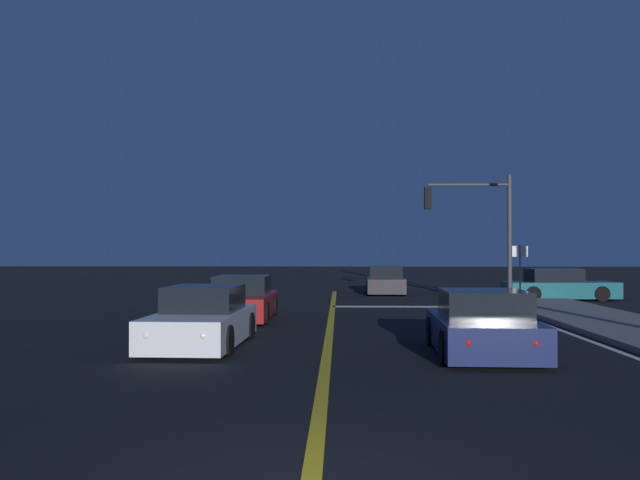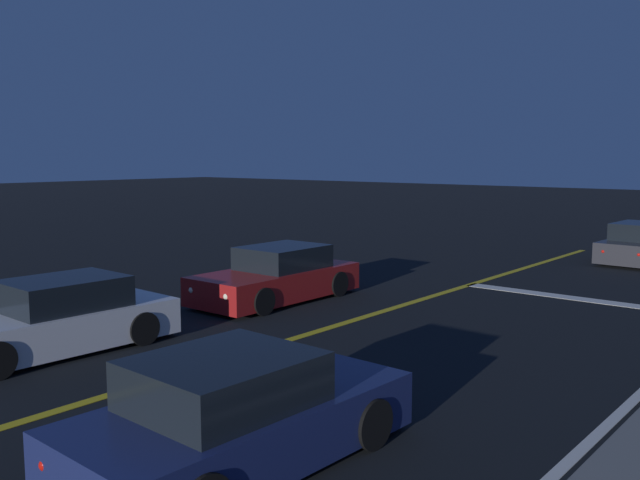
{
  "view_description": "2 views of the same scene",
  "coord_description": "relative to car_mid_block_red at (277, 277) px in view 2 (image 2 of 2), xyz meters",
  "views": [
    {
      "loc": [
        0.27,
        -6.14,
        2.18
      ],
      "look_at": [
        -0.4,
        17.51,
        2.48
      ],
      "focal_mm": 39.2,
      "sensor_mm": 36.0,
      "label": 1
    },
    {
      "loc": [
        8.82,
        2.97,
        3.59
      ],
      "look_at": [
        0.25,
        13.35,
        1.93
      ],
      "focal_mm": 38.72,
      "sensor_mm": 36.0,
      "label": 2
    }
  ],
  "objects": [
    {
      "name": "lane_line_center",
      "position": [
        2.77,
        -4.47,
        -0.58
      ],
      "size": [
        0.2,
        36.95,
        0.01
      ],
      "primitive_type": "cube",
      "color": "gold",
      "rests_on": "ground"
    },
    {
      "name": "car_parked_curb_navy",
      "position": [
        5.96,
        -7.06,
        -0.0
      ],
      "size": [
        2.11,
        4.35,
        1.34
      ],
      "rotation": [
        0.0,
        0.0,
        -0.03
      ],
      "color": "navy",
      "rests_on": "ground"
    },
    {
      "name": "car_distant_tail_white",
      "position": [
        -0.04,
        -5.93,
        -0.0
      ],
      "size": [
        1.99,
        4.54,
        1.34
      ],
      "rotation": [
        0.0,
        0.0,
        3.11
      ],
      "color": "silver",
      "rests_on": "ground"
    },
    {
      "name": "car_mid_block_red",
      "position": [
        0.0,
        0.0,
        0.0
      ],
      "size": [
        1.97,
        4.52,
        1.34
      ],
      "rotation": [
        0.0,
        0.0,
        3.15
      ],
      "color": "maroon",
      "rests_on": "ground"
    },
    {
      "name": "lane_line_edge_right",
      "position": [
        8.92,
        -4.47,
        -0.58
      ],
      "size": [
        0.16,
        36.95,
        0.01
      ],
      "primitive_type": "cube",
      "color": "silver",
      "rests_on": "ground"
    },
    {
      "name": "stop_bar",
      "position": [
        5.97,
        4.9,
        -0.58
      ],
      "size": [
        6.4,
        0.5,
        0.01
      ],
      "primitive_type": "cube",
      "color": "silver",
      "rests_on": "ground"
    }
  ]
}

